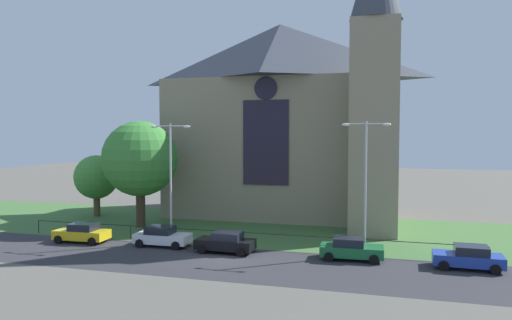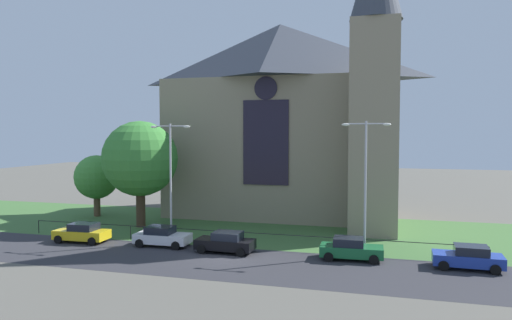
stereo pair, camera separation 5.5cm
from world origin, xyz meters
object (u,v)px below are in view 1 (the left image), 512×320
Objects in this scene: tree_left_near at (140,159)px; parked_car_black at (226,242)px; parked_car_blue at (468,257)px; church_building at (286,117)px; parked_car_green at (351,249)px; parked_car_white at (162,236)px; tree_left_far at (96,177)px; streetlamp_far at (366,172)px; parked_car_yellow at (82,233)px; streetlamp_near at (171,168)px.

parked_car_black is at bearing -32.88° from tree_left_near.
parked_car_black is 16.20m from parked_car_blue.
parked_car_green is at bearing -63.93° from church_building.
church_building is 6.12× the size of parked_car_blue.
tree_left_near is at bearing 129.18° from parked_car_white.
church_building is 6.10× the size of parked_car_green.
parked_car_white is 1.00× the size of parked_car_black.
parked_car_black is 1.00× the size of parked_car_blue.
parked_car_white is (12.52, -10.20, -3.29)m from tree_left_far.
streetlamp_far is 2.23× the size of parked_car_black.
parked_car_blue is (7.34, -0.29, 0.00)m from parked_car_green.
parked_car_white is (6.70, 0.47, 0.00)m from parked_car_yellow.
streetlamp_far is (8.90, -15.02, -4.38)m from church_building.
church_building is at bearing -129.59° from parked_car_yellow.
streetlamp_far reaches higher than parked_car_green.
streetlamp_far is at bearing 4.20° from parked_car_white.
parked_car_black and parked_car_green have the same top height.
church_building is 19.88m from parked_car_white.
parked_car_blue is at bearing -14.14° from tree_left_near.
streetlamp_far is 11.13m from parked_car_black.
streetlamp_near is 0.99× the size of streetlamp_far.
tree_left_near is 1.03× the size of streetlamp_far.
church_building reaches higher than tree_left_far.
tree_left_near reaches higher than parked_car_blue.
church_building reaches higher than streetlamp_near.
church_building is 6.15× the size of parked_car_white.
church_building reaches higher than parked_car_yellow.
church_building reaches higher than parked_car_green.
streetlamp_near is at bearing -167.57° from parked_car_yellow.
parked_car_black is (-0.79, -16.89, -9.53)m from church_building.
streetlamp_near is at bearing -35.05° from tree_left_far.
church_building reaches higher than parked_car_black.
streetlamp_near reaches higher than tree_left_far.
parked_car_blue is (21.51, -0.43, 0.00)m from parked_car_white.
tree_left_far is 28.81m from parked_car_green.
tree_left_far is at bearing -161.74° from church_building.
parked_car_white is 5.34m from parked_car_black.
parked_car_yellow is at bearing -165.26° from streetlamp_near.
streetlamp_far is at bearing -59.36° from church_building.
parked_car_green is (14.17, -0.13, 0.00)m from parked_car_white.
tree_left_far is 1.48× the size of parked_car_green.
streetlamp_far is 2.23× the size of parked_car_blue.
streetlamp_near is 2.20× the size of parked_car_blue.
parked_car_green is at bearing -21.16° from tree_left_far.
parked_car_blue is (28.21, 0.04, 0.00)m from parked_car_yellow.
parked_car_black is at bearing -19.76° from streetlamp_near.
parked_car_blue is at bearing 177.78° from parked_car_yellow.
parked_car_blue is at bearing -4.68° from streetlamp_near.
parked_car_black is (10.63, -6.87, -5.50)m from tree_left_near.
streetlamp_far is at bearing 57.97° from parked_car_green.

